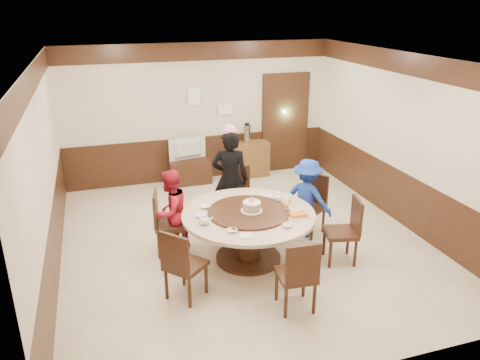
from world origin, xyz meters
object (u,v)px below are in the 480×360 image
object	(u,v)px
tv_stand	(190,171)
thermos	(247,134)
person_standing	(230,179)
banquet_table	(248,227)
shrimp_platter	(298,215)
birthday_cake	(252,206)
television	(189,149)
side_cabinet	(249,159)
person_red	(171,212)
person_blue	(307,198)

from	to	relation	value
tv_stand	thermos	size ratio (longest dim) A/B	2.24
person_standing	thermos	size ratio (longest dim) A/B	4.35
tv_stand	thermos	bearing A→B (deg)	1.36
banquet_table	shrimp_platter	bearing A→B (deg)	-29.33
birthday_cake	television	size ratio (longest dim) A/B	0.40
tv_stand	side_cabinet	xyz separation A→B (m)	(1.32, 0.03, 0.12)
person_standing	thermos	bearing A→B (deg)	-94.25
birthday_cake	thermos	world-z (taller)	thermos
side_cabinet	person_red	bearing A→B (deg)	-128.16
birthday_cake	tv_stand	distance (m)	3.39
person_standing	side_cabinet	size ratio (longest dim) A/B	2.07
banquet_table	person_red	world-z (taller)	person_red
thermos	television	bearing A→B (deg)	-178.64
banquet_table	thermos	xyz separation A→B (m)	(1.08, 3.34, 0.41)
banquet_table	person_blue	bearing A→B (deg)	22.51
banquet_table	side_cabinet	size ratio (longest dim) A/B	2.37
person_standing	thermos	distance (m)	2.40
tv_stand	television	distance (m)	0.47
shrimp_platter	person_red	bearing A→B (deg)	149.86
birthday_cake	person_blue	bearing A→B (deg)	24.06
tv_stand	side_cabinet	size ratio (longest dim) A/B	1.06
person_blue	thermos	bearing A→B (deg)	-38.50
tv_stand	side_cabinet	distance (m)	1.33
banquet_table	person_red	xyz separation A→B (m)	(-1.01, 0.60, 0.11)
shrimp_platter	television	bearing A→B (deg)	102.14
birthday_cake	television	distance (m)	3.34
person_blue	side_cabinet	bearing A→B (deg)	-39.65
person_red	television	world-z (taller)	person_red
television	side_cabinet	xyz separation A→B (m)	(1.32, 0.03, -0.35)
person_standing	television	distance (m)	2.16
person_standing	birthday_cake	bearing A→B (deg)	109.30
person_standing	birthday_cake	distance (m)	1.18
banquet_table	thermos	world-z (taller)	thermos
side_cabinet	birthday_cake	bearing A→B (deg)	-108.18
shrimp_platter	television	world-z (taller)	television
banquet_table	person_standing	size ratio (longest dim) A/B	1.15
tv_stand	television	world-z (taller)	television
person_red	tv_stand	xyz separation A→B (m)	(0.83, 2.71, -0.39)
person_standing	person_red	world-z (taller)	person_standing
television	person_standing	bearing A→B (deg)	87.56
birthday_cake	tv_stand	size ratio (longest dim) A/B	0.36
person_red	person_blue	distance (m)	2.15
birthday_cake	side_cabinet	bearing A→B (deg)	71.82
person_standing	person_red	xyz separation A→B (m)	(-1.08, -0.56, -0.18)
banquet_table	side_cabinet	bearing A→B (deg)	71.11
person_standing	person_blue	distance (m)	1.28
person_red	shrimp_platter	world-z (taller)	person_red
tv_stand	person_standing	bearing A→B (deg)	-83.46
tv_stand	thermos	world-z (taller)	thermos
television	shrimp_platter	bearing A→B (deg)	93.16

